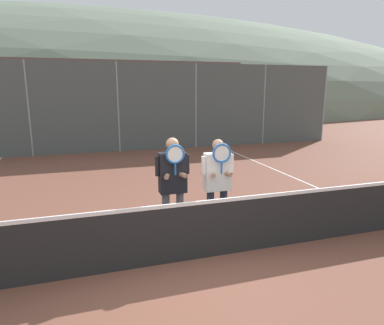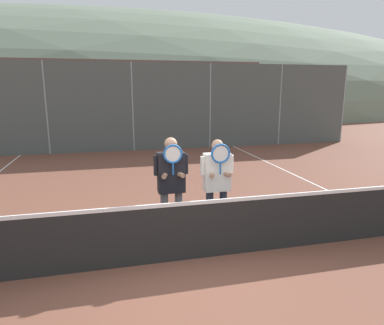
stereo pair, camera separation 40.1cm
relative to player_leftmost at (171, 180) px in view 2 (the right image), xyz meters
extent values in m
plane|color=brown|center=(0.01, -0.76, -1.05)|extent=(120.00, 120.00, 0.00)
ellipsoid|color=slate|center=(0.01, 49.07, -1.05)|extent=(123.63, 68.69, 24.04)
cube|color=tan|center=(-1.20, 18.37, 0.84)|extent=(19.08, 5.00, 3.77)
cube|color=brown|center=(-1.20, 18.37, 2.90)|extent=(19.58, 5.50, 0.36)
cylinder|color=gray|center=(-3.26, 8.71, 0.72)|extent=(0.06, 0.06, 3.55)
cylinder|color=gray|center=(0.01, 8.71, 0.72)|extent=(0.06, 0.06, 3.55)
cylinder|color=gray|center=(3.27, 8.71, 0.72)|extent=(0.06, 0.06, 3.55)
cylinder|color=gray|center=(6.54, 8.71, 0.72)|extent=(0.06, 0.06, 3.55)
cylinder|color=gray|center=(9.80, 8.71, 0.72)|extent=(0.06, 0.06, 3.55)
cube|color=#4C5451|center=(0.01, 8.71, 0.72)|extent=(19.59, 0.02, 3.55)
cube|color=black|center=(0.01, -0.76, -0.61)|extent=(11.50, 0.02, 0.87)
cube|color=white|center=(0.01, -0.76, -0.15)|extent=(11.50, 0.03, 0.06)
cube|color=white|center=(4.36, 2.24, -1.05)|extent=(0.05, 16.00, 0.01)
cylinder|color=#56565B|center=(-0.12, 0.01, -0.63)|extent=(0.13, 0.13, 0.85)
cylinder|color=#56565B|center=(0.12, 0.01, -0.63)|extent=(0.13, 0.13, 0.85)
cube|color=black|center=(0.00, 0.01, 0.13)|extent=(0.45, 0.22, 0.67)
sphere|color=#997056|center=(0.00, 0.01, 0.61)|extent=(0.21, 0.21, 0.21)
cylinder|color=black|center=(-0.25, 0.01, 0.27)|extent=(0.08, 0.08, 0.33)
cylinder|color=black|center=(0.25, 0.01, 0.27)|extent=(0.08, 0.08, 0.33)
cylinder|color=#997056|center=(-0.11, -0.08, 0.12)|extent=(0.16, 0.27, 0.08)
cylinder|color=#997056|center=(0.11, -0.08, 0.12)|extent=(0.16, 0.27, 0.08)
cylinder|color=#1E5BAD|center=(0.00, -0.17, 0.24)|extent=(0.03, 0.03, 0.20)
torus|color=#1E5BAD|center=(0.00, -0.17, 0.48)|extent=(0.31, 0.03, 0.31)
cylinder|color=silver|center=(0.00, -0.17, 0.48)|extent=(0.26, 0.00, 0.26)
cylinder|color=#232838|center=(0.67, 0.00, -0.64)|extent=(0.13, 0.13, 0.82)
cylinder|color=#232838|center=(0.92, 0.00, -0.64)|extent=(0.13, 0.13, 0.82)
cube|color=white|center=(0.79, 0.00, 0.09)|extent=(0.45, 0.22, 0.65)
sphere|color=#997056|center=(0.79, 0.00, 0.56)|extent=(0.20, 0.20, 0.20)
cylinder|color=white|center=(0.54, 0.00, 0.22)|extent=(0.08, 0.08, 0.32)
cylinder|color=white|center=(1.04, 0.00, 0.22)|extent=(0.08, 0.08, 0.32)
cylinder|color=#997056|center=(0.68, -0.09, 0.08)|extent=(0.16, 0.27, 0.08)
cylinder|color=#997056|center=(0.91, -0.09, 0.08)|extent=(0.16, 0.27, 0.08)
cylinder|color=#1E5BAD|center=(0.79, -0.18, 0.20)|extent=(0.03, 0.03, 0.20)
torus|color=#1E5BAD|center=(0.79, -0.18, 0.45)|extent=(0.33, 0.04, 0.33)
cylinder|color=silver|center=(0.79, -0.18, 0.45)|extent=(0.27, 0.00, 0.27)
cylinder|color=black|center=(-4.51, 11.04, -0.75)|extent=(0.60, 0.16, 0.60)
cylinder|color=black|center=(-4.51, 12.85, -0.75)|extent=(0.60, 0.16, 0.60)
cube|color=slate|center=(-1.07, 11.92, -0.32)|extent=(4.32, 1.71, 0.86)
cube|color=#2D3842|center=(-1.07, 11.92, 0.46)|extent=(2.38, 1.58, 0.70)
cylinder|color=black|center=(0.34, 11.04, -0.75)|extent=(0.60, 0.16, 0.60)
cylinder|color=black|center=(0.34, 12.79, -0.75)|extent=(0.60, 0.16, 0.60)
cylinder|color=black|center=(-2.47, 11.04, -0.75)|extent=(0.60, 0.16, 0.60)
cylinder|color=black|center=(-2.47, 12.79, -0.75)|extent=(0.60, 0.16, 0.60)
cube|color=navy|center=(3.69, 11.96, -0.34)|extent=(4.21, 1.86, 0.83)
cube|color=#2D3842|center=(3.69, 11.96, 0.41)|extent=(2.32, 1.71, 0.68)
cylinder|color=black|center=(5.06, 11.01, -0.75)|extent=(0.60, 0.16, 0.60)
cylinder|color=black|center=(5.06, 12.91, -0.75)|extent=(0.60, 0.16, 0.60)
cylinder|color=black|center=(2.32, 11.01, -0.75)|extent=(0.60, 0.16, 0.60)
cylinder|color=black|center=(2.32, 12.91, -0.75)|extent=(0.60, 0.16, 0.60)
cube|color=navy|center=(8.64, 11.88, -0.32)|extent=(4.72, 1.80, 0.87)
cube|color=#2D3842|center=(8.64, 11.88, 0.47)|extent=(2.60, 1.66, 0.71)
cylinder|color=black|center=(10.18, 10.96, -0.75)|extent=(0.60, 0.16, 0.60)
cylinder|color=black|center=(10.18, 12.80, -0.75)|extent=(0.60, 0.16, 0.60)
cylinder|color=black|center=(7.11, 10.96, -0.75)|extent=(0.60, 0.16, 0.60)
cylinder|color=black|center=(7.11, 12.80, -0.75)|extent=(0.60, 0.16, 0.60)
camera|label=1|loc=(-1.35, -5.30, 1.51)|focal=32.00mm
camera|label=2|loc=(-0.96, -5.41, 1.51)|focal=32.00mm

